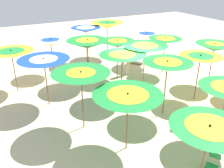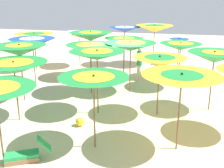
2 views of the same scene
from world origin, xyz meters
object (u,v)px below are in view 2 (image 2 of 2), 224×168
at_px(beach_umbrella_13, 91,36).
at_px(lounger_2, 166,71).
at_px(beach_umbrella_3, 179,42).
at_px(beach_umbrella_6, 160,61).
at_px(beach_umbrella_14, 79,35).
at_px(beach_umbrella_17, 20,50).
at_px(beach_umbrella_10, 94,82).
at_px(beach_umbrella_11, 97,55).
at_px(beach_umbrella_4, 154,29).
at_px(beach_umbrella_9, 125,29).
at_px(beach_umbrella_18, 32,43).
at_px(beach_ball, 80,122).
at_px(beach_umbrella_7, 131,46).
at_px(lounger_0, 26,154).
at_px(beach_umbrella_8, 124,42).
at_px(beach_umbrella_12, 90,49).
at_px(beachgoer_0, 139,63).
at_px(beach_umbrella_5, 181,81).
at_px(lounger_1, 161,63).
at_px(beach_umbrella_1, 214,57).
at_px(beach_umbrella_19, 34,36).
at_px(beach_umbrella_16, 14,68).
at_px(beach_umbrella_2, 181,47).

distance_m(beach_umbrella_13, lounger_2, 4.65).
height_order(beach_umbrella_3, beach_umbrella_6, beach_umbrella_6).
height_order(beach_umbrella_14, beach_umbrella_17, beach_umbrella_17).
relative_size(beach_umbrella_10, beach_umbrella_11, 0.91).
bearing_deg(beach_umbrella_4, beach_umbrella_9, 104.67).
height_order(beach_umbrella_18, beach_ball, beach_umbrella_18).
bearing_deg(beach_umbrella_9, beach_umbrella_7, -166.61).
relative_size(beach_umbrella_4, lounger_0, 2.01).
bearing_deg(beach_umbrella_17, beach_umbrella_7, -64.21).
bearing_deg(beach_umbrella_6, beach_umbrella_18, 66.64).
bearing_deg(beach_umbrella_9, beach_umbrella_10, -174.35).
bearing_deg(beach_umbrella_3, beach_umbrella_8, 111.30).
bearing_deg(beach_umbrella_12, beachgoer_0, -37.10).
height_order(beach_umbrella_5, lounger_0, beach_umbrella_5).
height_order(beach_umbrella_6, beach_umbrella_13, beach_umbrella_13).
bearing_deg(lounger_0, lounger_1, -133.00).
distance_m(beach_umbrella_4, lounger_1, 2.17).
relative_size(beach_umbrella_1, beach_umbrella_17, 0.97).
height_order(beach_umbrella_3, beach_umbrella_19, beach_umbrella_19).
xyz_separation_m(beach_umbrella_17, lounger_0, (-4.21, -2.42, -1.94)).
height_order(beach_umbrella_6, beach_umbrella_17, beach_umbrella_17).
height_order(beach_umbrella_13, beach_umbrella_14, beach_umbrella_13).
xyz_separation_m(beach_umbrella_1, beach_ball, (-2.51, 4.48, -1.95)).
height_order(beach_umbrella_1, beach_ball, beach_umbrella_1).
height_order(beach_umbrella_19, lounger_0, beach_umbrella_19).
distance_m(beach_umbrella_4, beach_umbrella_16, 10.22).
height_order(beach_umbrella_1, beach_umbrella_6, beach_umbrella_1).
relative_size(beach_umbrella_17, lounger_1, 1.96).
bearing_deg(beach_umbrella_18, beach_umbrella_4, -48.13).
distance_m(beach_umbrella_7, lounger_2, 4.11).
bearing_deg(lounger_0, beach_umbrella_1, -165.60).
bearing_deg(beach_umbrella_18, beach_umbrella_17, -163.00).
bearing_deg(beach_umbrella_17, lounger_2, -47.06).
xyz_separation_m(beach_umbrella_16, lounger_1, (9.23, -4.52, -1.76)).
xyz_separation_m(beach_umbrella_6, beach_umbrella_7, (2.33, 1.43, 0.06)).
bearing_deg(beach_umbrella_4, beach_umbrella_16, 157.05).
relative_size(beach_umbrella_6, beach_umbrella_12, 0.99).
xyz_separation_m(beach_umbrella_10, beach_ball, (1.24, 0.90, -1.89)).
relative_size(beach_umbrella_1, beach_umbrella_18, 1.02).
bearing_deg(beach_umbrella_5, beach_umbrella_7, 24.83).
bearing_deg(beach_umbrella_17, beach_umbrella_1, -85.07).
xyz_separation_m(beach_umbrella_5, beach_umbrella_13, (6.51, 4.57, 0.14)).
xyz_separation_m(beach_umbrella_12, beach_umbrella_16, (-3.34, 1.71, -0.10)).
bearing_deg(beach_umbrella_8, beach_umbrella_2, -103.44).
bearing_deg(beach_umbrella_10, beach_umbrella_12, 18.12).
relative_size(beach_umbrella_3, beach_umbrella_17, 0.89).
bearing_deg(beach_umbrella_19, beach_umbrella_13, -103.39).
distance_m(beach_umbrella_3, beachgoer_0, 2.37).
distance_m(beach_umbrella_10, beach_umbrella_14, 9.82).
height_order(beach_umbrella_10, beach_umbrella_13, beach_umbrella_13).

